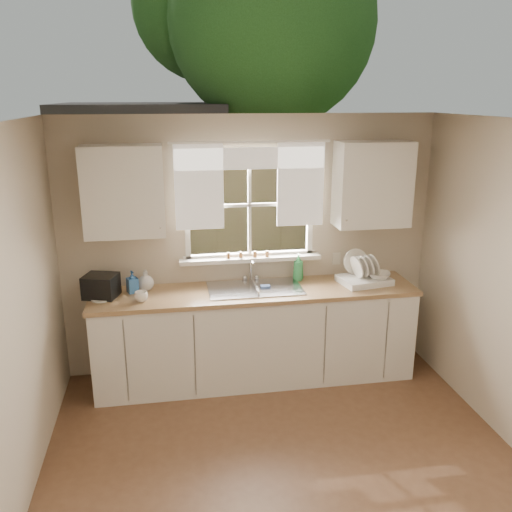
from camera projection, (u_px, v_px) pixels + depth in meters
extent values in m
plane|color=brown|center=(296.00, 496.00, 3.74)|extent=(4.00, 4.00, 0.00)
cube|color=beige|center=(250.00, 310.00, 5.46)|extent=(3.60, 0.02, 1.15)
cube|color=beige|center=(250.00, 133.00, 4.96)|extent=(3.60, 0.02, 0.35)
cube|color=beige|center=(121.00, 210.00, 4.96)|extent=(1.20, 0.02, 1.00)
cube|color=beige|center=(370.00, 201.00, 5.35)|extent=(1.20, 0.02, 1.00)
cube|color=silver|center=(306.00, 125.00, 3.02)|extent=(3.60, 4.00, 0.02)
cube|color=white|center=(250.00, 255.00, 5.32)|extent=(1.30, 0.06, 0.05)
cube|color=white|center=(249.00, 152.00, 5.03)|extent=(1.30, 0.06, 0.05)
cube|color=white|center=(186.00, 207.00, 5.08)|extent=(0.05, 0.06, 1.05)
cube|color=white|center=(310.00, 203.00, 5.27)|extent=(0.05, 0.06, 1.05)
cube|color=white|center=(249.00, 205.00, 5.18)|extent=(0.03, 0.04, 1.00)
cube|color=white|center=(249.00, 205.00, 5.18)|extent=(1.20, 0.04, 0.03)
cube|color=white|center=(251.00, 259.00, 5.27)|extent=(1.38, 0.14, 0.04)
cylinder|color=white|center=(251.00, 142.00, 4.93)|extent=(1.50, 0.02, 0.02)
cube|color=white|center=(199.00, 187.00, 4.97)|extent=(0.45, 0.02, 0.80)
cube|color=white|center=(301.00, 184.00, 5.13)|extent=(0.45, 0.02, 0.80)
cube|color=white|center=(251.00, 158.00, 4.98)|extent=(1.40, 0.02, 0.20)
cube|color=white|center=(255.00, 336.00, 5.20)|extent=(3.00, 0.62, 0.87)
cube|color=#A47E52|center=(255.00, 292.00, 5.07)|extent=(3.04, 0.65, 0.04)
cube|color=white|center=(124.00, 191.00, 4.75)|extent=(0.70, 0.33, 0.80)
cube|color=white|center=(373.00, 184.00, 5.12)|extent=(0.70, 0.33, 0.80)
cube|color=beige|center=(336.00, 259.00, 5.45)|extent=(0.08, 0.01, 0.12)
cylinder|color=brown|center=(267.00, 254.00, 5.26)|extent=(0.04, 0.04, 0.06)
cylinder|color=brown|center=(255.00, 254.00, 5.24)|extent=(0.04, 0.04, 0.06)
cylinder|color=brown|center=(241.00, 255.00, 5.22)|extent=(0.04, 0.04, 0.06)
cylinder|color=brown|center=(228.00, 256.00, 5.20)|extent=(0.04, 0.04, 0.06)
cube|color=#335421|center=(209.00, 241.00, 10.36)|extent=(20.00, 10.00, 0.02)
cube|color=#917A50|center=(219.00, 216.00, 8.20)|extent=(8.00, 0.10, 1.80)
cube|color=maroon|center=(144.00, 173.00, 11.26)|extent=(3.00, 3.00, 2.20)
cube|color=black|center=(140.00, 111.00, 10.90)|extent=(3.20, 3.20, 0.30)
cylinder|color=#423021|center=(271.00, 149.00, 11.06)|extent=(0.36, 0.36, 3.20)
sphere|color=#214716|center=(272.00, 22.00, 10.38)|extent=(4.00, 4.00, 4.00)
sphere|color=#214716|center=(208.00, 4.00, 11.47)|extent=(3.20, 3.20, 3.20)
cube|color=#B7B7BC|center=(255.00, 297.00, 5.12)|extent=(0.84, 0.46, 0.18)
cube|color=#B7B7BC|center=(255.00, 288.00, 5.09)|extent=(0.88, 0.50, 0.01)
cube|color=#B7B7BC|center=(255.00, 291.00, 5.10)|extent=(0.02, 0.41, 0.14)
cylinder|color=silver|center=(251.00, 270.00, 5.30)|extent=(0.03, 0.03, 0.22)
cylinder|color=silver|center=(252.00, 261.00, 5.19)|extent=(0.02, 0.18, 0.02)
sphere|color=silver|center=(245.00, 278.00, 5.31)|extent=(0.05, 0.05, 0.05)
sphere|color=silver|center=(257.00, 277.00, 5.33)|extent=(0.05, 0.05, 0.05)
cube|color=white|center=(364.00, 280.00, 5.24)|extent=(0.52, 0.43, 0.06)
cylinder|color=white|center=(356.00, 262.00, 5.30)|extent=(0.27, 0.12, 0.25)
cylinder|color=white|center=(357.00, 267.00, 5.17)|extent=(0.11, 0.23, 0.22)
cylinder|color=white|center=(362.00, 267.00, 5.19)|extent=(0.11, 0.23, 0.22)
cylinder|color=white|center=(368.00, 266.00, 5.21)|extent=(0.11, 0.23, 0.22)
cylinder|color=white|center=(373.00, 265.00, 5.23)|extent=(0.11, 0.23, 0.22)
imported|color=white|center=(379.00, 275.00, 5.20)|extent=(0.29, 0.29, 0.05)
imported|color=#30924C|center=(298.00, 267.00, 5.29)|extent=(0.11, 0.11, 0.27)
imported|color=#2E66AF|center=(132.00, 282.00, 4.97)|extent=(0.12, 0.12, 0.21)
imported|color=beige|center=(146.00, 280.00, 5.04)|extent=(0.15, 0.15, 0.19)
cylinder|color=silver|center=(101.00, 299.00, 4.82)|extent=(0.18, 0.18, 0.01)
imported|color=white|center=(141.00, 297.00, 4.77)|extent=(0.14, 0.14, 0.09)
cube|color=black|center=(101.00, 286.00, 4.86)|extent=(0.34, 0.32, 0.21)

